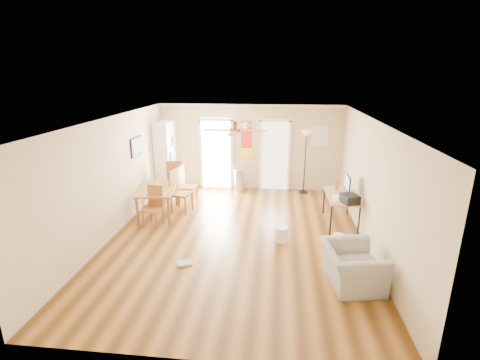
# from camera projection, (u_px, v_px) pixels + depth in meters

# --- Properties ---
(floor) EXTENTS (7.00, 7.00, 0.00)m
(floor) POSITION_uv_depth(u_px,v_px,m) (237.00, 238.00, 7.78)
(floor) COLOR brown
(floor) RESTS_ON ground
(ceiling) EXTENTS (5.50, 7.00, 0.00)m
(ceiling) POSITION_uv_depth(u_px,v_px,m) (237.00, 119.00, 7.02)
(ceiling) COLOR silver
(ceiling) RESTS_ON floor
(wall_back) EXTENTS (5.50, 0.04, 2.60)m
(wall_back) POSITION_uv_depth(u_px,v_px,m) (250.00, 148.00, 10.73)
(wall_back) COLOR beige
(wall_back) RESTS_ON floor
(wall_front) EXTENTS (5.50, 0.04, 2.60)m
(wall_front) POSITION_uv_depth(u_px,v_px,m) (202.00, 271.00, 4.08)
(wall_front) COLOR beige
(wall_front) RESTS_ON floor
(wall_left) EXTENTS (0.04, 7.00, 2.60)m
(wall_left) POSITION_uv_depth(u_px,v_px,m) (112.00, 177.00, 7.69)
(wall_left) COLOR beige
(wall_left) RESTS_ON floor
(wall_right) EXTENTS (0.04, 7.00, 2.60)m
(wall_right) POSITION_uv_depth(u_px,v_px,m) (372.00, 186.00, 7.12)
(wall_right) COLOR beige
(wall_right) RESTS_ON floor
(crown_molding) EXTENTS (5.50, 7.00, 0.08)m
(crown_molding) POSITION_uv_depth(u_px,v_px,m) (237.00, 121.00, 7.03)
(crown_molding) COLOR white
(crown_molding) RESTS_ON wall_back
(kitchen_doorway) EXTENTS (0.90, 0.10, 2.10)m
(kitchen_doorway) POSITION_uv_depth(u_px,v_px,m) (216.00, 155.00, 10.89)
(kitchen_doorway) COLOR white
(kitchen_doorway) RESTS_ON wall_back
(bathroom_doorway) EXTENTS (0.80, 0.10, 2.10)m
(bathroom_doorway) POSITION_uv_depth(u_px,v_px,m) (275.00, 156.00, 10.71)
(bathroom_doorway) COLOR white
(bathroom_doorway) RESTS_ON wall_back
(wall_decal) EXTENTS (0.46, 0.03, 1.10)m
(wall_decal) POSITION_uv_depth(u_px,v_px,m) (246.00, 139.00, 10.65)
(wall_decal) COLOR red
(wall_decal) RESTS_ON wall_back
(ac_grille) EXTENTS (0.50, 0.04, 0.60)m
(ac_grille) POSITION_uv_depth(u_px,v_px,m) (320.00, 136.00, 10.37)
(ac_grille) COLOR white
(ac_grille) RESTS_ON wall_back
(framed_poster) EXTENTS (0.04, 0.66, 0.48)m
(framed_poster) POSITION_uv_depth(u_px,v_px,m) (136.00, 147.00, 8.90)
(framed_poster) COLOR black
(framed_poster) RESTS_ON wall_left
(ceiling_fan) EXTENTS (1.24, 1.24, 0.20)m
(ceiling_fan) POSITION_uv_depth(u_px,v_px,m) (235.00, 130.00, 6.78)
(ceiling_fan) COLOR #593819
(ceiling_fan) RESTS_ON ceiling
(bookshelf) EXTENTS (0.53, 1.00, 2.12)m
(bookshelf) POSITION_uv_depth(u_px,v_px,m) (166.00, 157.00, 10.62)
(bookshelf) COLOR white
(bookshelf) RESTS_ON floor
(dining_table) EXTENTS (1.06, 1.55, 0.72)m
(dining_table) POSITION_uv_depth(u_px,v_px,m) (158.00, 201.00, 8.96)
(dining_table) COLOR #985F31
(dining_table) RESTS_ON floor
(dining_chair_right_a) EXTENTS (0.49, 0.49, 1.05)m
(dining_chair_right_a) POSITION_uv_depth(u_px,v_px,m) (188.00, 185.00, 9.68)
(dining_chair_right_a) COLOR #9A5E31
(dining_chair_right_a) RESTS_ON floor
(dining_chair_right_b) EXTENTS (0.54, 0.54, 1.10)m
(dining_chair_right_b) POSITION_uv_depth(u_px,v_px,m) (182.00, 192.00, 9.08)
(dining_chair_right_b) COLOR #A65F35
(dining_chair_right_b) RESTS_ON floor
(dining_chair_near) EXTENTS (0.46, 0.46, 0.96)m
(dining_chair_near) POSITION_uv_depth(u_px,v_px,m) (152.00, 207.00, 8.23)
(dining_chair_near) COLOR #AC6737
(dining_chair_near) RESTS_ON floor
(dining_chair_far) EXTENTS (0.53, 0.53, 1.09)m
(dining_chair_far) POSITION_uv_depth(u_px,v_px,m) (175.00, 177.00, 10.32)
(dining_chair_far) COLOR #94592F
(dining_chair_far) RESTS_ON floor
(trash_can) EXTENTS (0.39, 0.39, 0.68)m
(trash_can) POSITION_uv_depth(u_px,v_px,m) (239.00, 180.00, 10.75)
(trash_can) COLOR silver
(trash_can) RESTS_ON floor
(torchiere_lamp) EXTENTS (0.37, 0.37, 1.89)m
(torchiere_lamp) POSITION_uv_depth(u_px,v_px,m) (305.00, 162.00, 10.41)
(torchiere_lamp) COLOR black
(torchiere_lamp) RESTS_ON floor
(computer_desk) EXTENTS (0.68, 1.37, 0.73)m
(computer_desk) POSITION_uv_depth(u_px,v_px,m) (340.00, 210.00, 8.37)
(computer_desk) COLOR tan
(computer_desk) RESTS_ON floor
(imac) EXTENTS (0.18, 0.54, 0.50)m
(imac) POSITION_uv_depth(u_px,v_px,m) (348.00, 186.00, 8.14)
(imac) COLOR black
(imac) RESTS_ON computer_desk
(keyboard) EXTENTS (0.17, 0.45, 0.02)m
(keyboard) POSITION_uv_depth(u_px,v_px,m) (336.00, 198.00, 8.05)
(keyboard) COLOR white
(keyboard) RESTS_ON computer_desk
(printer) EXTENTS (0.43, 0.46, 0.19)m
(printer) POSITION_uv_depth(u_px,v_px,m) (350.00, 199.00, 7.76)
(printer) COLOR black
(printer) RESTS_ON computer_desk
(orange_bottle) EXTENTS (0.10, 0.10, 0.23)m
(orange_bottle) POSITION_uv_depth(u_px,v_px,m) (337.00, 185.00, 8.62)
(orange_bottle) COLOR #DA5B13
(orange_bottle) RESTS_ON computer_desk
(wastebasket_a) EXTENTS (0.34, 0.34, 0.33)m
(wastebasket_a) POSITION_uv_depth(u_px,v_px,m) (281.00, 234.00, 7.57)
(wastebasket_a) COLOR white
(wastebasket_a) RESTS_ON floor
(wastebasket_b) EXTENTS (0.23, 0.23, 0.26)m
(wastebasket_b) POSITION_uv_depth(u_px,v_px,m) (338.00, 240.00, 7.37)
(wastebasket_b) COLOR white
(wastebasket_b) RESTS_ON floor
(floor_cloth) EXTENTS (0.34, 0.30, 0.04)m
(floor_cloth) POSITION_uv_depth(u_px,v_px,m) (184.00, 263.00, 6.70)
(floor_cloth) COLOR #9D9C98
(floor_cloth) RESTS_ON floor
(armchair) EXTENTS (1.08, 1.19, 0.68)m
(armchair) POSITION_uv_depth(u_px,v_px,m) (352.00, 266.00, 5.99)
(armchair) COLOR #969792
(armchair) RESTS_ON floor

